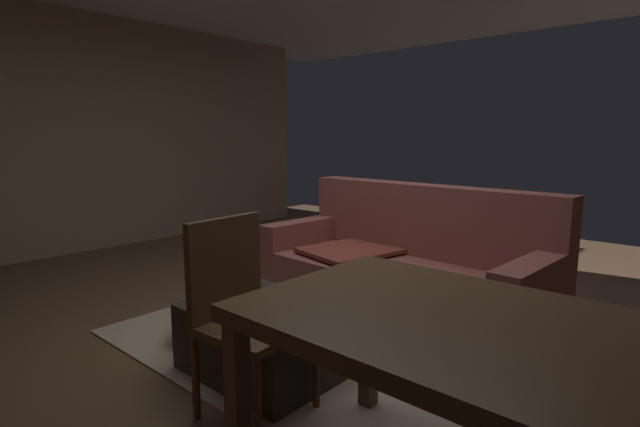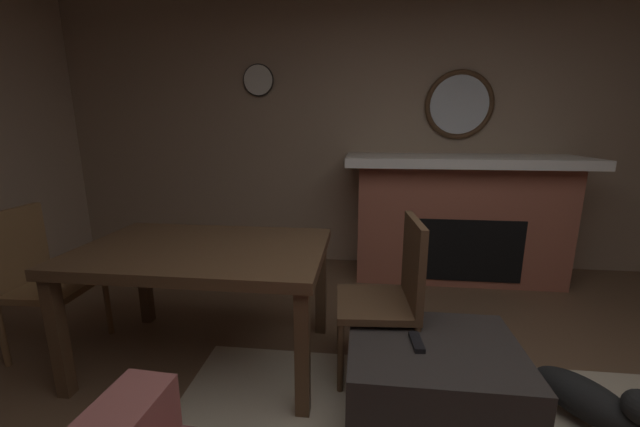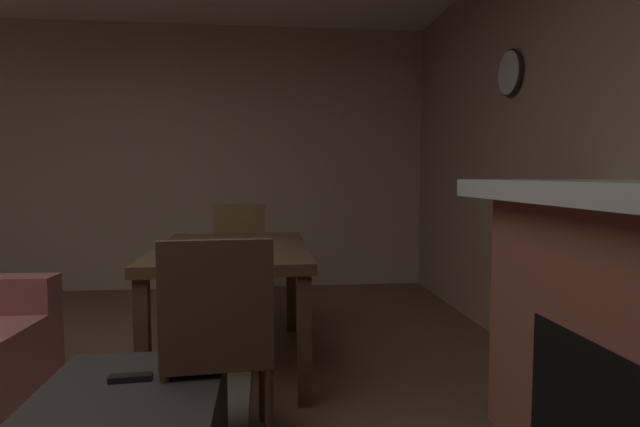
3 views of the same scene
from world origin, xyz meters
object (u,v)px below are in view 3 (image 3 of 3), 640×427
tv_remote (131,378)px  dining_chair_west (218,335)px  dining_table (232,259)px  dining_chair_east (240,254)px  wall_clock (510,73)px

tv_remote → dining_chair_west: (0.10, -0.32, 0.13)m
dining_table → dining_chair_east: size_ratio=1.52×
dining_table → dining_chair_east: dining_chair_east is taller
dining_chair_west → wall_clock: wall_clock is taller
tv_remote → dining_table: size_ratio=0.11×
tv_remote → dining_chair_east: dining_chair_east is taller
tv_remote → dining_chair_west: 0.36m
dining_chair_west → dining_chair_east: (2.20, 0.01, 0.00)m
dining_chair_east → wall_clock: size_ratio=2.99×
dining_chair_west → dining_table: bearing=0.4°
tv_remote → dining_table: (1.20, -0.32, 0.26)m
dining_chair_west → wall_clock: bearing=-56.0°
tv_remote → wall_clock: size_ratio=0.51×
wall_clock → dining_chair_west: bearing=124.0°
dining_chair_east → tv_remote: bearing=172.2°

